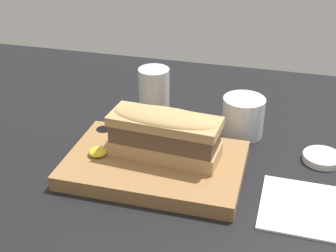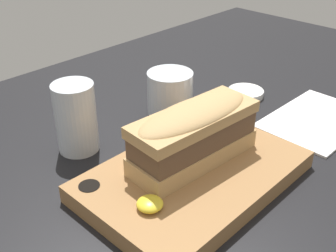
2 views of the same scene
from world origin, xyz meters
TOP-DOWN VIEW (x-y plane):
  - dining_table at (0.00, 0.00)cm, footprint 167.10×97.30cm
  - serving_board at (2.09, -2.86)cm, footprint 29.86×19.70cm
  - sandwich at (3.52, -1.51)cm, footprint 19.04×8.31cm
  - mustard_dollop at (-7.56, -4.40)cm, footprint 3.20×3.20cm
  - water_glass at (-3.47, 15.71)cm, footprint 6.25×6.25cm
  - wine_glass at (14.92, 13.76)cm, footprint 8.05×8.05cm
  - napkin at (30.38, -6.83)cm, footprint 20.10×13.94cm
  - condiment_dish at (29.93, 7.81)cm, footprint 6.83×6.83cm

SIDE VIEW (x-z plane):
  - dining_table at x=0.00cm, z-range 0.00..2.00cm
  - napkin at x=30.38cm, z-range 2.00..2.40cm
  - condiment_dish at x=29.93cm, z-range 2.00..3.27cm
  - serving_board at x=2.09cm, z-range 1.97..4.62cm
  - mustard_dollop at x=-7.56cm, z-range 4.58..5.86cm
  - wine_glass at x=14.92cm, z-range 1.66..9.33cm
  - water_glass at x=-3.47cm, z-range 1.28..12.18cm
  - sandwich at x=3.52cm, z-range 4.90..13.31cm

